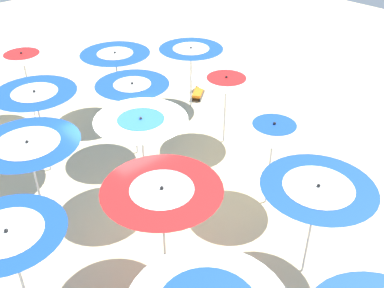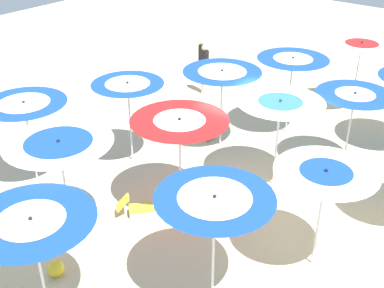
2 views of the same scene
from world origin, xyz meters
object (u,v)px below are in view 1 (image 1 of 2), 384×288
Objects in this scene: beach_umbrella_4 at (191,53)px; beach_umbrella_12 at (29,149)px; beach_umbrella_8 at (133,89)px; beach_umbrella_11 at (9,241)px; beach_umbrella_2 at (274,132)px; beach_umbrella_7 at (141,126)px; lounger_0 at (7,237)px; beach_umbrella_13 at (36,99)px; lounger_1 at (199,90)px; beach_umbrella_9 at (116,58)px; beach_umbrella_14 at (22,58)px; beach_umbrella_1 at (317,193)px; beach_umbrella_3 at (226,83)px; beach_umbrella_6 at (162,196)px.

beach_umbrella_12 is (-6.64, -2.17, 0.24)m from beach_umbrella_4.
beach_umbrella_11 is (-4.90, -3.35, 0.07)m from beach_umbrella_8.
beach_umbrella_7 is (-2.21, 2.12, 0.11)m from beach_umbrella_2.
beach_umbrella_12 is 1.83× the size of lounger_0.
beach_umbrella_11 is at bearing 173.51° from beach_umbrella_2.
beach_umbrella_12 is at bearing 146.77° from beach_umbrella_2.
beach_umbrella_11 is 5.01m from beach_umbrella_13.
beach_umbrella_11 is at bearing -7.33° from lounger_1.
beach_umbrella_2 is 1.03× the size of beach_umbrella_9.
beach_umbrella_8 is at bearing -70.06° from beach_umbrella_14.
beach_umbrella_9 is at bearing 82.99° from beach_umbrella_1.
beach_umbrella_7 is at bearing -116.51° from beach_umbrella_9.
beach_umbrella_7 reaches higher than beach_umbrella_3.
beach_umbrella_13 is at bearing 89.52° from beach_umbrella_6.
beach_umbrella_12 reaches higher than beach_umbrella_3.
lounger_1 is (5.04, 3.44, -2.00)m from beach_umbrella_7.
beach_umbrella_13 is (-2.33, 0.95, 0.15)m from beach_umbrella_8.
beach_umbrella_2 is 6.24m from beach_umbrella_9.
lounger_0 is (-4.41, -1.05, -1.88)m from beach_umbrella_8.
beach_umbrella_2 is 1.99× the size of lounger_1.
beach_umbrella_6 reaches higher than beach_umbrella_9.
beach_umbrella_7 is at bearing 136.17° from beach_umbrella_2.
lounger_1 is at bearing -12.84° from beach_umbrella_9.
beach_umbrella_13 reaches higher than beach_umbrella_12.
beach_umbrella_2 is 3.47m from beach_umbrella_6.
beach_umbrella_1 is at bearing -97.01° from beach_umbrella_9.
beach_umbrella_2 is 5.56m from beach_umbrella_4.
beach_umbrella_4 reaches higher than lounger_1.
beach_umbrella_6 is 1.87× the size of lounger_0.
beach_umbrella_11 reaches higher than beach_umbrella_2.
lounger_1 is at bearing 21.31° from beach_umbrella_8.
beach_umbrella_14 is at bearing 54.23° from lounger_0.
beach_umbrella_2 is 0.96× the size of beach_umbrella_6.
beach_umbrella_4 is at bearing 67.99° from beach_umbrella_2.
beach_umbrella_7 reaches higher than lounger_0.
beach_umbrella_4 is 1.84× the size of lounger_1.
beach_umbrella_14 reaches higher than beach_umbrella_1.
beach_umbrella_13 reaches higher than beach_umbrella_9.
beach_umbrella_14 is at bearing 63.88° from beach_umbrella_11.
beach_umbrella_6 is 4.85m from beach_umbrella_8.
beach_umbrella_12 reaches higher than beach_umbrella_8.
beach_umbrella_3 is at bearing 15.80° from beach_umbrella_11.
beach_umbrella_6 reaches higher than beach_umbrella_1.
beach_umbrella_9 is at bearing 27.42° from lounger_0.
beach_umbrella_13 is (2.57, 4.30, 0.08)m from beach_umbrella_11.
beach_umbrella_4 is at bearing 71.03° from beach_umbrella_3.
beach_umbrella_9 is at bearing 91.43° from beach_umbrella_2.
beach_umbrella_3 is 0.96× the size of beach_umbrella_9.
beach_umbrella_11 reaches higher than lounger_1.
beach_umbrella_8 is at bearing 34.34° from beach_umbrella_11.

